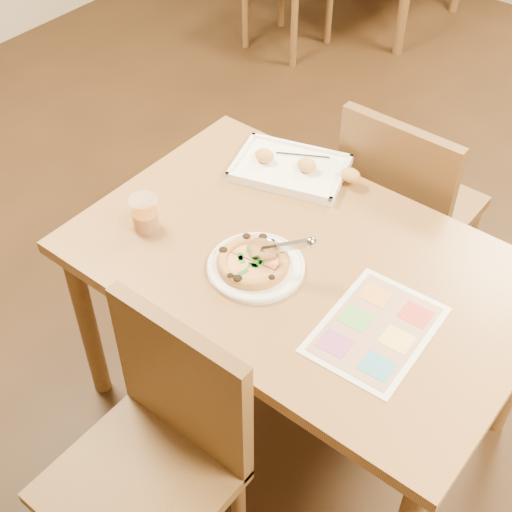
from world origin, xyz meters
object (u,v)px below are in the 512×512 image
Objects in this scene: dining_table at (302,281)px; appetizer_tray at (293,169)px; pizza at (253,262)px; pizza_cutter at (278,248)px; chair_far at (403,196)px; menu at (376,329)px; chair_near at (161,435)px; plate at (256,267)px; glass_tumbler at (145,216)px.

appetizer_tray reaches higher than dining_table.
pizza is 1.29× the size of pizza_cutter.
appetizer_tray is (-0.26, -0.30, 0.17)m from chair_far.
dining_table is 2.77× the size of chair_far.
pizza_cutter is (-0.03, -0.69, 0.24)m from chair_far.
menu is at bearing -32.16° from pizza_cutter.
chair_near reaches higher than menu.
dining_table is 0.32m from menu.
plate is 0.46m from appetizer_tray.
pizza_cutter is 0.37× the size of appetizer_tray.
plate is 2.53× the size of glass_tumbler.
pizza_cutter is 0.44× the size of menu.
menu is (0.74, 0.09, -0.04)m from glass_tumbler.
chair_far is 4.34× the size of glass_tumbler.
pizza is 0.36m from glass_tumbler.
dining_table is 2.77× the size of chair_near.
appetizer_tray is (-0.23, 0.39, -0.07)m from pizza_cutter.
chair_near reaches higher than pizza.
chair_near is at bearing -73.92° from appetizer_tray.
dining_table is 6.33× the size of pizza.
chair_far reaches higher than menu.
plate is at bearing 33.61° from pizza.
pizza_cutter reaches higher than pizza.
glass_tumbler is 0.30× the size of menu.
menu is at bearing 2.82° from plate.
pizza is at bearing 100.46° from chair_near.
appetizer_tray is at bearing 90.31° from pizza_cutter.
chair_near is 2.96× the size of pizza_cutter.
pizza_cutter is 0.34m from menu.
menu is at bearing -35.63° from appetizer_tray.
dining_table is at bearing 52.51° from pizza.
pizza is (-0.09, 0.49, 0.18)m from chair_near.
plate is at bearing 10.42° from glass_tumbler.
chair_far is 2.29× the size of pizza.
menu is at bearing 113.11° from chair_far.
appetizer_tray is (-0.26, 0.31, 0.10)m from dining_table.
dining_table is at bearing 90.00° from chair_near.
chair_near is 0.61m from menu.
plate is 0.38m from menu.
menu is (0.39, 0.02, -0.02)m from pizza.
chair_far is at bearing 90.00° from dining_table.
dining_table is 8.19× the size of pizza_cutter.
plate is 1.33× the size of pizza.
pizza_cutter reaches higher than dining_table.
chair_far is at bearing 83.37° from plate.
plate is 0.64× the size of appetizer_tray.
glass_tumbler reaches higher than dining_table.
appetizer_tray is at bearing 69.42° from glass_tumbler.
pizza is at bearing -146.39° from plate.
chair_far is at bearing 113.11° from menu.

